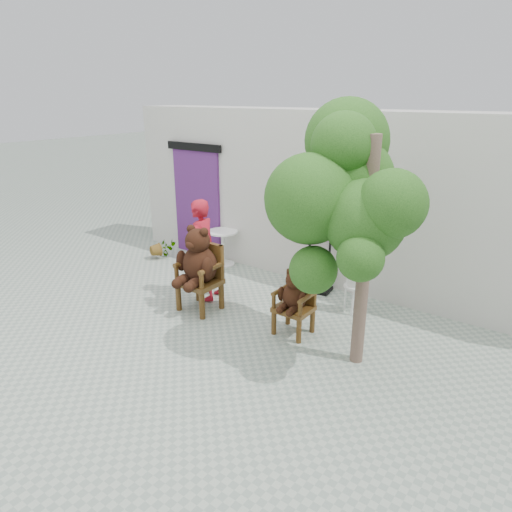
% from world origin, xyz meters
% --- Properties ---
extents(ground_plane, '(60.00, 60.00, 0.00)m').
position_xyz_m(ground_plane, '(0.00, 0.00, 0.00)').
color(ground_plane, '#95A08F').
rests_on(ground_plane, ground).
extents(back_wall, '(9.00, 1.00, 3.00)m').
position_xyz_m(back_wall, '(0.00, 3.10, 1.50)').
color(back_wall, silver).
rests_on(back_wall, ground).
extents(doorway, '(1.40, 0.11, 2.33)m').
position_xyz_m(doorway, '(-3.00, 2.58, 1.16)').
color(doorway, '#552266').
rests_on(doorway, ground).
extents(chair_big, '(0.68, 0.72, 1.37)m').
position_xyz_m(chair_big, '(-1.13, 0.61, 0.77)').
color(chair_big, '#42280E').
rests_on(chair_big, ground).
extents(chair_small, '(0.50, 0.52, 0.96)m').
position_xyz_m(chair_small, '(0.47, 0.84, 0.56)').
color(chair_small, '#42280E').
rests_on(chair_small, ground).
extents(person, '(0.51, 0.67, 1.66)m').
position_xyz_m(person, '(-1.35, 1.00, 0.83)').
color(person, maroon).
rests_on(person, ground).
extents(cafe_table, '(0.60, 0.60, 0.70)m').
position_xyz_m(cafe_table, '(-2.13, 2.35, 0.44)').
color(cafe_table, white).
rests_on(cafe_table, ground).
extents(display_stand, '(0.49, 0.41, 1.51)m').
position_xyz_m(display_stand, '(0.02, 2.35, 0.58)').
color(display_stand, black).
rests_on(display_stand, ground).
extents(stool_bucket, '(0.32, 0.32, 1.45)m').
position_xyz_m(stool_bucket, '(0.87, 1.94, 0.64)').
color(stool_bucket, white).
rests_on(stool_bucket, ground).
extents(tree, '(1.85, 1.81, 3.22)m').
position_xyz_m(tree, '(1.17, 0.70, 2.24)').
color(tree, brown).
rests_on(tree, ground).
extents(potted_plant, '(0.53, 0.50, 0.47)m').
position_xyz_m(potted_plant, '(-3.40, 1.89, 0.24)').
color(potted_plant, '#173F11').
rests_on(potted_plant, ground).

